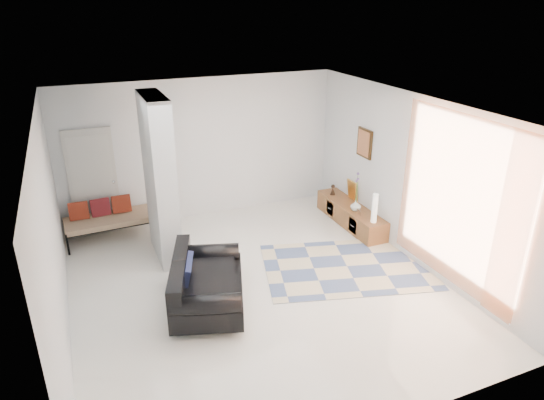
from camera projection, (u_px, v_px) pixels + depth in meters
name	position (u px, v px, depth m)	size (l,w,h in m)	color
floor	(258.00, 287.00, 7.58)	(6.00, 6.00, 0.00)	silver
ceiling	(256.00, 109.00, 6.49)	(6.00, 6.00, 0.00)	white
wall_back	(202.00, 149.00, 9.58)	(6.00, 6.00, 0.00)	silver
wall_front	(374.00, 323.00, 4.49)	(6.00, 6.00, 0.00)	silver
wall_left	(52.00, 239.00, 6.05)	(6.00, 6.00, 0.00)	silver
wall_right	(412.00, 179.00, 8.02)	(6.00, 6.00, 0.00)	silver
partition_column	(160.00, 180.00, 8.00)	(0.35, 1.20, 2.80)	silver
hallway_door	(93.00, 183.00, 8.94)	(0.85, 0.06, 2.04)	silver
curtain	(458.00, 202.00, 7.00)	(2.55, 2.55, 0.00)	#FD8442
wall_art	(365.00, 143.00, 9.10)	(0.04, 0.45, 0.55)	#36230E
media_console	(351.00, 215.00, 9.59)	(0.45, 1.97, 0.80)	brown
loveseat	(203.00, 284.00, 7.00)	(1.44, 1.88, 0.76)	silver
daybed	(109.00, 217.00, 8.96)	(1.67, 0.76, 0.77)	black
area_rug	(347.00, 266.00, 8.14)	(2.74, 1.83, 0.01)	beige
cylinder_lamp	(375.00, 208.00, 8.72)	(0.10, 0.10, 0.55)	white
bronze_figurine	(333.00, 190.00, 10.01)	(0.11, 0.11, 0.22)	black
vase	(356.00, 205.00, 9.26)	(0.20, 0.20, 0.21)	silver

